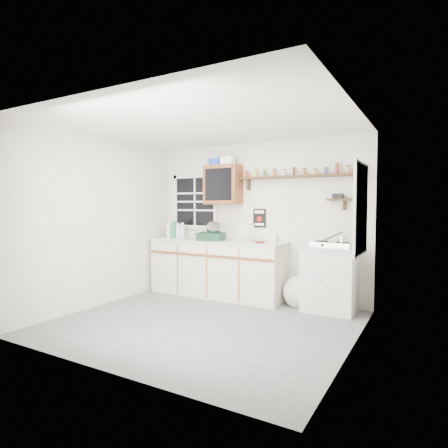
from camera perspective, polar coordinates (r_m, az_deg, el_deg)
The scene contains 18 objects.
room at distance 4.68m, azimuth -3.16°, elevation -0.09°, with size 3.64×3.24×2.54m.
main_cabinet at distance 6.18m, azimuth -1.13°, elevation -6.70°, with size 2.31×0.63×0.92m.
right_cabinet at distance 5.51m, azimuth 15.80°, elevation -8.06°, with size 0.73×0.57×0.91m.
sink at distance 5.86m, azimuth 3.40°, elevation -2.59°, with size 0.52×0.44×0.29m.
upper_cabinet at distance 6.20m, azimuth -0.18°, elevation 5.99°, with size 0.60×0.32×0.65m.
upper_cabinet_clutter at distance 6.25m, azimuth -0.49°, elevation 9.50°, with size 0.46×0.24×0.14m.
spice_shelf at distance 5.75m, azimuth 11.31°, elevation 7.21°, with size 1.91×0.18×0.35m.
secondary_shelf at distance 5.58m, azimuth 17.53°, elevation 3.63°, with size 0.45×0.16×0.24m.
warning_sign at distance 6.05m, azimuth 5.43°, elevation 0.89°, with size 0.22×0.02×0.30m.
window_back at distance 6.66m, azimuth -4.43°, elevation 3.41°, with size 0.93×0.03×0.98m.
window_right at distance 4.54m, azimuth 20.19°, elevation 2.16°, with size 0.03×0.78×1.08m.
water_bottles at distance 6.58m, azimuth -7.35°, elevation -0.95°, with size 0.36×0.11×0.32m.
dish_rack at distance 6.06m, azimuth -1.90°, elevation -1.58°, with size 0.47×0.39×0.31m.
soap_bottle at distance 5.90m, azimuth 7.58°, elevation -1.87°, with size 0.08×0.08×0.17m, color white.
rag at distance 5.70m, azimuth 5.09°, elevation -2.76°, with size 0.16×0.14×0.02m, color maroon.
hotplate at distance 5.41m, azimuth 16.16°, elevation -3.00°, with size 0.59×0.36×0.08m.
saucepan at distance 5.37m, azimuth 17.58°, elevation -2.21°, with size 0.35×0.18×0.15m.
trash_bag at distance 5.69m, azimuth 11.33°, elevation -10.12°, with size 0.44×0.40×0.51m.
Camera 1 is at (2.54, -3.92, 1.50)m, focal length 30.00 mm.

